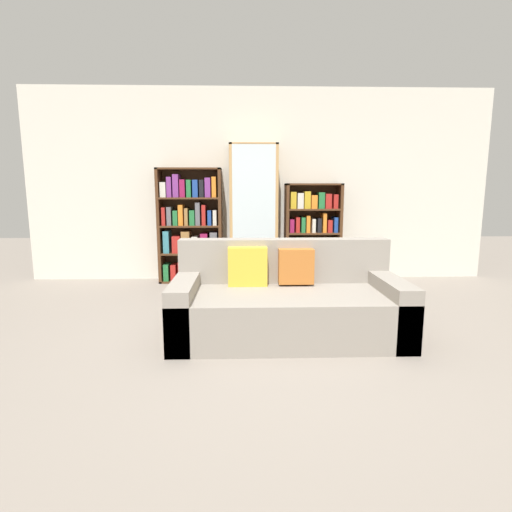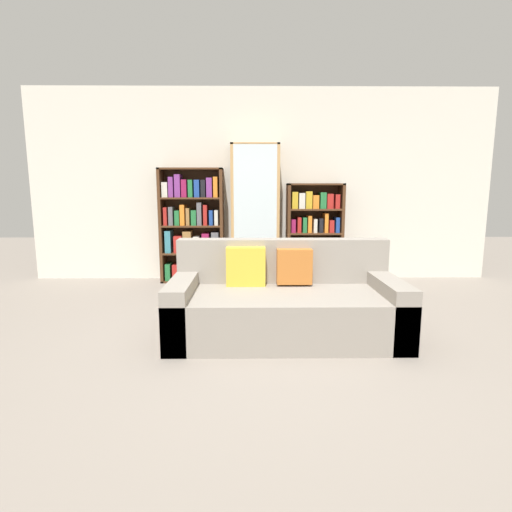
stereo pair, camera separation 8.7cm
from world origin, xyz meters
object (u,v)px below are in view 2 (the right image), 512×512
bookshelf_left (192,228)px  display_cabinet (255,215)px  couch (284,304)px  wine_bottle (302,281)px  bookshelf_right (314,235)px

bookshelf_left → display_cabinet: (0.88, -0.02, 0.19)m
couch → wine_bottle: size_ratio=5.32×
bookshelf_left → wine_bottle: 1.74m
display_cabinet → bookshelf_right: 0.88m
bookshelf_left → display_cabinet: 0.90m
display_cabinet → wine_bottle: (0.59, -0.70, -0.79)m
bookshelf_right → bookshelf_left: bearing=-180.0°
couch → bookshelf_left: 2.48m
couch → bookshelf_left: (-1.13, 2.15, 0.48)m
couch → display_cabinet: display_cabinet is taller
bookshelf_left → wine_bottle: bearing=-26.0°
couch → bookshelf_right: bearing=74.6°
couch → bookshelf_right: 2.27m
bookshelf_left → bookshelf_right: size_ratio=1.15×
display_cabinet → couch: bearing=-83.5°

